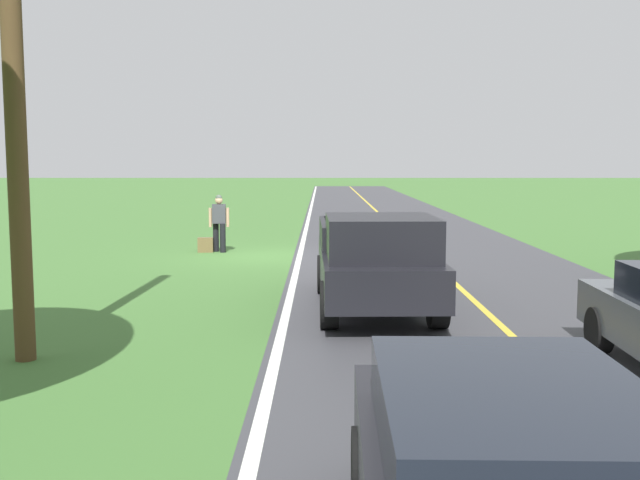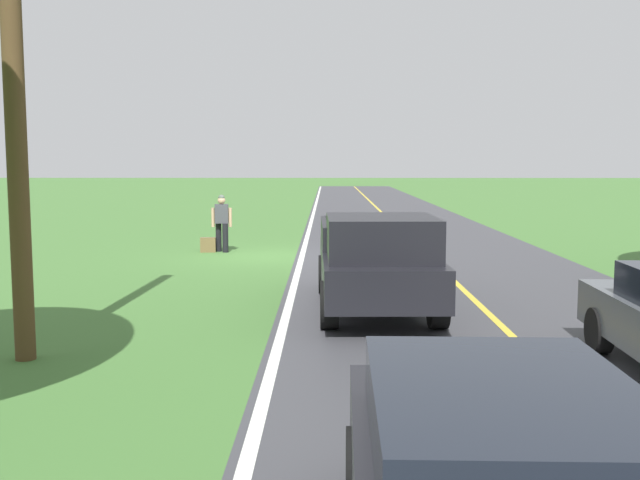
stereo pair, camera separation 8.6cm
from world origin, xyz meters
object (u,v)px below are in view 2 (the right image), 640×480
object	(u,v)px
hitchhiker_walking	(222,220)
utility_pole_roadside	(12,33)
pickup_truck_passing	(377,259)
suitcase_carried	(208,245)

from	to	relation	value
hitchhiker_walking	utility_pole_roadside	size ratio (longest dim) A/B	0.20
hitchhiker_walking	pickup_truck_passing	bearing A→B (deg)	114.92
pickup_truck_passing	hitchhiker_walking	bearing A→B (deg)	-65.08
pickup_truck_passing	suitcase_carried	bearing A→B (deg)	-62.63
suitcase_carried	utility_pole_roadside	bearing A→B (deg)	-7.13
pickup_truck_passing	utility_pole_roadside	world-z (taller)	utility_pole_roadside
hitchhiker_walking	suitcase_carried	world-z (taller)	hitchhiker_walking
suitcase_carried	pickup_truck_passing	world-z (taller)	pickup_truck_passing
hitchhiker_walking	suitcase_carried	xyz separation A→B (m)	(0.41, 0.11, -0.76)
hitchhiker_walking	utility_pole_roadside	distance (m)	12.79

